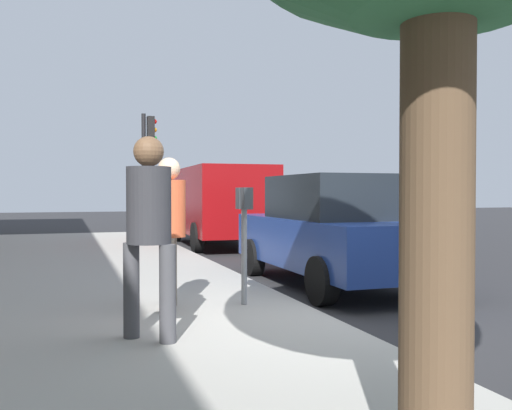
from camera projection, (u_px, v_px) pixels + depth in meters
The scene contains 8 objects.
ground_plane at pixel (327, 328), 6.22m from camera, with size 80.00×80.00×0.00m, color #2B2B2D.
sidewalk_slab at pixel (37, 344), 5.26m from camera, with size 28.00×6.00×0.15m, color #A8A59E.
parking_meter at pixel (244, 220), 6.74m from camera, with size 0.36×0.12×1.41m.
pedestrian_at_meter at pixel (169, 220), 6.51m from camera, with size 0.52×0.38×1.75m.
pedestrian_bystander at pixel (149, 219), 5.10m from camera, with size 0.43×0.44×1.86m.
parked_sedan_near at pixel (335, 230), 8.99m from camera, with size 4.40×1.98×1.77m.
parked_van_far at pixel (219, 201), 15.78m from camera, with size 5.26×2.25×2.18m.
traffic_signal at pixel (147, 155), 16.05m from camera, with size 0.24×0.44×3.60m.
Camera 1 is at (-5.61, 2.73, 1.50)m, focal length 39.40 mm.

